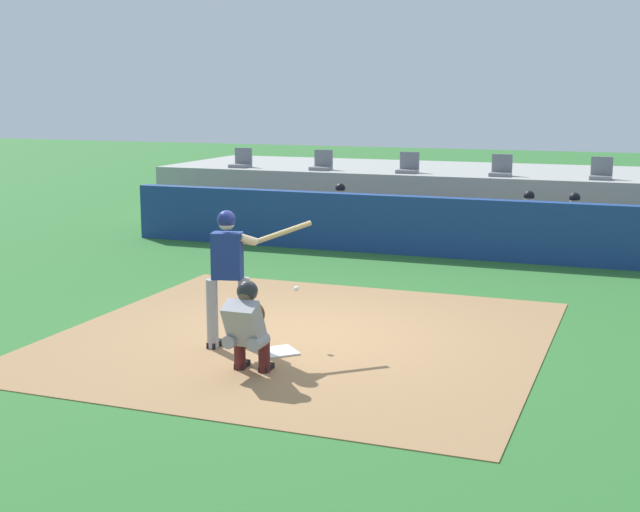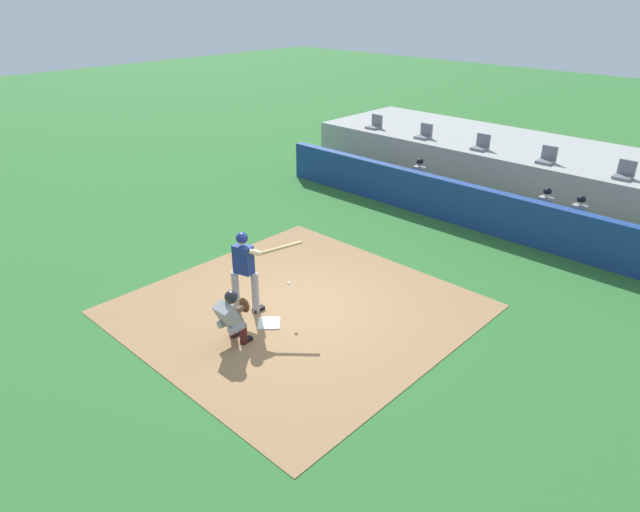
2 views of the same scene
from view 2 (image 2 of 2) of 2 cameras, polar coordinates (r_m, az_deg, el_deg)
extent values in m
plane|color=#2D6B2D|center=(11.86, -2.33, -5.43)|extent=(80.00, 80.00, 0.00)
cube|color=#9E754C|center=(11.86, -2.34, -5.40)|extent=(6.40, 6.40, 0.01)
cube|color=white|center=(11.39, -5.23, -6.83)|extent=(0.62, 0.62, 0.02)
cylinder|color=#99999E|center=(11.69, -8.59, -3.61)|extent=(0.15, 0.15, 0.92)
cylinder|color=#99999E|center=(11.58, -6.61, -3.78)|extent=(0.15, 0.15, 0.92)
cube|color=navy|center=(11.28, -7.83, -0.34)|extent=(0.43, 0.32, 0.60)
sphere|color=beige|center=(11.10, -7.96, 1.65)|extent=(0.21, 0.21, 0.21)
sphere|color=navy|center=(11.09, -7.97, 1.82)|extent=(0.24, 0.24, 0.24)
cylinder|color=beige|center=(11.20, -7.34, 0.68)|extent=(0.57, 0.27, 0.18)
cylinder|color=beige|center=(11.06, -6.69, 0.37)|extent=(0.22, 0.26, 0.17)
cylinder|color=tan|center=(11.08, -4.00, 0.82)|extent=(0.55, 0.73, 0.24)
cube|color=black|center=(11.93, -8.23, -5.25)|extent=(0.12, 0.26, 0.09)
cube|color=black|center=(11.82, -6.29, -5.43)|extent=(0.12, 0.26, 0.09)
cylinder|color=gray|center=(10.80, -9.58, -6.61)|extent=(0.16, 0.32, 0.16)
cylinder|color=#4C1919|center=(10.99, -8.88, -7.24)|extent=(0.14, 0.14, 0.42)
cube|color=black|center=(11.11, -8.57, -7.86)|extent=(0.11, 0.24, 0.08)
cylinder|color=gray|center=(10.59, -8.50, -7.27)|extent=(0.16, 0.32, 0.16)
cylinder|color=#4C1919|center=(10.78, -7.81, -7.90)|extent=(0.14, 0.14, 0.42)
cube|color=black|center=(10.90, -7.51, -8.52)|extent=(0.11, 0.24, 0.08)
cube|color=gray|center=(10.55, -9.34, -6.04)|extent=(0.40, 0.44, 0.57)
cube|color=#2D2D33|center=(10.61, -8.83, -5.79)|extent=(0.38, 0.25, 0.45)
sphere|color=brown|center=(10.42, -9.13, -4.28)|extent=(0.21, 0.21, 0.21)
sphere|color=#232328|center=(10.42, -9.05, -4.14)|extent=(0.25, 0.25, 0.25)
cylinder|color=brown|center=(10.69, -8.52, -5.51)|extent=(0.10, 0.45, 0.10)
ellipsoid|color=brown|center=(10.84, -7.73, -4.99)|extent=(0.28, 0.12, 0.30)
sphere|color=white|center=(11.32, -3.20, -2.81)|extent=(0.07, 0.07, 0.07)
cube|color=navy|center=(16.35, 14.17, 5.20)|extent=(13.00, 0.30, 1.20)
cube|color=olive|center=(17.31, 15.72, 4.84)|extent=(11.80, 0.44, 0.45)
cylinder|color=#939399|center=(18.08, 9.25, 7.27)|extent=(0.15, 0.40, 0.15)
cylinder|color=#939399|center=(18.00, 8.82, 6.33)|extent=(0.13, 0.13, 0.45)
cube|color=maroon|center=(18.03, 8.69, 5.74)|extent=(0.11, 0.24, 0.08)
cylinder|color=#939399|center=(17.94, 9.93, 7.08)|extent=(0.15, 0.40, 0.15)
cylinder|color=#939399|center=(17.87, 9.51, 6.13)|extent=(0.13, 0.13, 0.45)
cube|color=maroon|center=(17.89, 9.37, 5.53)|extent=(0.11, 0.24, 0.08)
cube|color=gray|center=(18.10, 10.05, 8.14)|extent=(0.36, 0.22, 0.54)
sphere|color=tan|center=(17.99, 10.15, 9.32)|extent=(0.20, 0.20, 0.20)
sphere|color=black|center=(17.98, 10.16, 9.44)|extent=(0.22, 0.22, 0.22)
cylinder|color=tan|center=(18.13, 9.25, 7.86)|extent=(0.09, 0.41, 0.22)
cylinder|color=tan|center=(17.92, 10.30, 7.57)|extent=(0.09, 0.41, 0.22)
cylinder|color=#939399|center=(16.30, 21.06, 3.74)|extent=(0.15, 0.40, 0.15)
cylinder|color=#939399|center=(16.22, 20.63, 2.69)|extent=(0.13, 0.13, 0.45)
cube|color=maroon|center=(16.24, 20.46, 2.05)|extent=(0.11, 0.24, 0.08)
cylinder|color=#939399|center=(16.21, 21.89, 3.49)|extent=(0.15, 0.40, 0.15)
cylinder|color=#939399|center=(16.13, 21.46, 2.43)|extent=(0.13, 0.13, 0.45)
cube|color=maroon|center=(16.16, 21.28, 1.78)|extent=(0.11, 0.24, 0.08)
cube|color=gray|center=(16.36, 21.94, 4.69)|extent=(0.36, 0.22, 0.54)
sphere|color=beige|center=(16.23, 22.16, 5.97)|extent=(0.20, 0.20, 0.20)
sphere|color=black|center=(16.22, 22.19, 6.10)|extent=(0.22, 0.22, 0.22)
cylinder|color=beige|center=(16.34, 21.05, 4.41)|extent=(0.09, 0.41, 0.22)
cylinder|color=beige|center=(16.21, 22.32, 4.02)|extent=(0.09, 0.41, 0.22)
cylinder|color=#939399|center=(16.02, 23.95, 2.85)|extent=(0.15, 0.40, 0.15)
cylinder|color=#939399|center=(15.94, 23.52, 1.78)|extent=(0.13, 0.13, 0.45)
cube|color=maroon|center=(15.97, 23.34, 1.12)|extent=(0.11, 0.24, 0.08)
cylinder|color=#939399|center=(15.95, 24.80, 2.58)|extent=(0.15, 0.40, 0.15)
cylinder|color=#939399|center=(15.87, 24.38, 1.50)|extent=(0.13, 0.13, 0.45)
cube|color=maroon|center=(15.89, 24.19, 0.84)|extent=(0.11, 0.24, 0.08)
cube|color=gray|center=(16.09, 24.83, 3.81)|extent=(0.36, 0.22, 0.54)
sphere|color=beige|center=(15.96, 25.09, 5.10)|extent=(0.20, 0.20, 0.20)
sphere|color=black|center=(15.95, 25.11, 5.24)|extent=(0.22, 0.22, 0.22)
cylinder|color=beige|center=(16.06, 23.92, 3.53)|extent=(0.09, 0.41, 0.22)
cylinder|color=beige|center=(15.95, 25.24, 3.12)|extent=(0.09, 0.41, 0.22)
cube|color=#9E9E99|center=(20.11, 20.63, 8.48)|extent=(15.00, 4.40, 1.40)
cube|color=slate|center=(21.23, 5.47, 12.93)|extent=(0.46, 0.46, 0.08)
cube|color=slate|center=(21.33, 5.84, 13.64)|extent=(0.46, 0.06, 0.40)
cube|color=slate|center=(20.00, 10.44, 11.83)|extent=(0.46, 0.46, 0.08)
cube|color=slate|center=(20.11, 10.82, 12.58)|extent=(0.46, 0.06, 0.40)
cube|color=slate|center=(18.95, 15.95, 10.49)|extent=(0.46, 0.46, 0.08)
cube|color=slate|center=(19.07, 16.34, 11.28)|extent=(0.46, 0.06, 0.40)
cube|color=slate|center=(18.10, 22.00, 8.90)|extent=(0.46, 0.46, 0.08)
cube|color=slate|center=(18.22, 22.37, 9.73)|extent=(0.46, 0.06, 0.40)
cube|color=slate|center=(17.47, 28.49, 7.07)|extent=(0.46, 0.46, 0.08)
cube|color=slate|center=(17.59, 28.85, 7.93)|extent=(0.46, 0.06, 0.40)
camera|label=1|loc=(5.53, -81.69, -31.15)|focal=49.47mm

